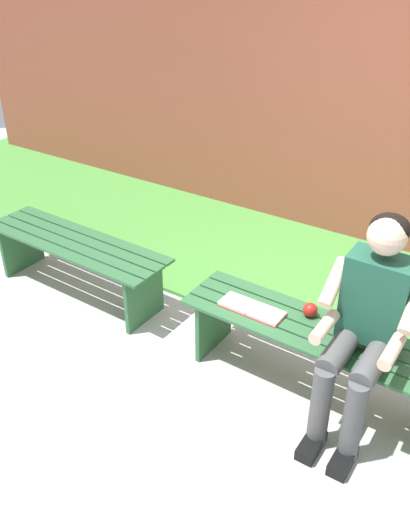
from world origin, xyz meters
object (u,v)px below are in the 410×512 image
(person_seated, at_px, (366,322))
(apple, at_px, (310,310))
(book_open, at_px, (252,309))
(bench_far, at_px, (76,254))
(bench_near, at_px, (315,345))

(person_seated, height_order, apple, person_seated)
(book_open, bearing_deg, apple, -154.96)
(person_seated, relative_size, apple, 14.23)
(book_open, bearing_deg, bench_far, -0.36)
(person_seated, xyz_separation_m, apple, (0.39, -0.20, -0.19))
(bench_near, distance_m, apple, 0.21)
(person_seated, bearing_deg, bench_near, -19.15)
(bench_far, xyz_separation_m, person_seated, (-2.25, 0.10, 0.35))
(bench_near, bearing_deg, apple, -46.69)
(bench_near, xyz_separation_m, book_open, (0.41, 0.04, 0.12))
(bench_near, height_order, bench_far, same)
(bench_near, relative_size, person_seated, 1.34)
(bench_near, height_order, book_open, book_open)
(bench_near, relative_size, book_open, 4.08)
(bench_near, height_order, person_seated, person_seated)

